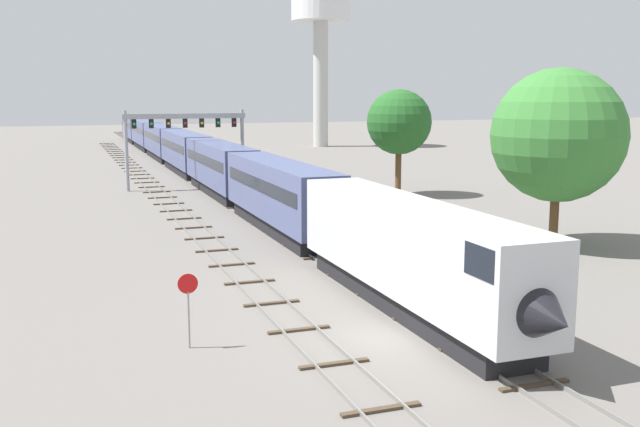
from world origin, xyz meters
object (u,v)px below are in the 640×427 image
(passenger_train, at_px, (184,151))
(water_tower, at_px, (321,19))
(trackside_tree_left, at_px, (558,135))
(signal_gantry, at_px, (185,130))
(stop_sign, at_px, (188,300))
(trackside_tree_mid, at_px, (399,122))

(passenger_train, distance_m, water_tower, 50.12)
(trackside_tree_left, bearing_deg, signal_gantry, 115.32)
(passenger_train, distance_m, trackside_tree_left, 52.85)
(passenger_train, relative_size, trackside_tree_left, 12.56)
(stop_sign, bearing_deg, water_tower, 67.48)
(water_tower, bearing_deg, trackside_tree_left, -100.20)
(water_tower, xyz_separation_m, trackside_tree_mid, (-14.50, -61.58, -15.36))
(signal_gantry, height_order, water_tower, water_tower)
(water_tower, height_order, trackside_tree_mid, water_tower)
(stop_sign, bearing_deg, passenger_train, 80.75)
(passenger_train, xyz_separation_m, stop_sign, (-10.00, -61.42, -0.74))
(passenger_train, xyz_separation_m, trackside_tree_mid, (15.51, -26.51, 4.18))
(trackside_tree_left, relative_size, trackside_tree_mid, 1.12)
(signal_gantry, bearing_deg, water_tower, 57.21)
(passenger_train, relative_size, water_tower, 4.98)
(stop_sign, xyz_separation_m, trackside_tree_left, (24.59, 10.81, 5.05))
(stop_sign, distance_m, trackside_tree_mid, 43.51)
(signal_gantry, distance_m, trackside_tree_mid, 21.18)
(signal_gantry, relative_size, trackside_tree_left, 1.10)
(signal_gantry, xyz_separation_m, stop_sign, (-7.75, -46.40, -3.92))
(trackside_tree_mid, bearing_deg, passenger_train, 120.33)
(signal_gantry, xyz_separation_m, trackside_tree_left, (16.84, -35.59, 1.12))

